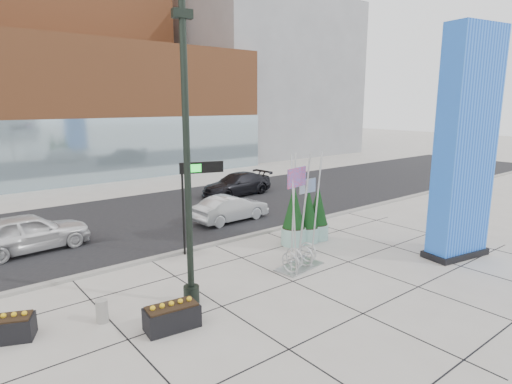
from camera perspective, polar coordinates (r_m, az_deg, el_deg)
ground at (r=15.42m, az=-0.42°, el=-11.61°), size 160.00×160.00×0.00m
street_asphalt at (r=23.65m, az=-15.67°, el=-3.65°), size 80.00×12.00×0.02m
curb_edge at (r=18.49m, az=-8.21°, el=-7.49°), size 80.00×0.30×0.12m
tower_podium at (r=39.34m, az=-24.78°, el=9.79°), size 34.00×10.00×11.00m
tower_glass_front at (r=34.89m, az=-22.39°, el=4.92°), size 34.00×0.60×5.00m
building_grey_parking at (r=55.46m, az=0.11°, el=14.73°), size 20.00×18.00×18.00m
blue_pylon at (r=18.57m, az=26.12°, el=5.11°), size 2.87×1.66×9.01m
lamp_post at (r=12.77m, az=-9.07°, el=0.53°), size 0.60×0.49×8.95m
public_art_sculpture at (r=16.18m, az=5.91°, el=-6.18°), size 2.05×1.24×4.38m
concrete_bollard at (r=13.32m, az=-19.84°, el=-14.71°), size 0.34×0.34×0.66m
overhead_street_sign at (r=17.56m, az=-7.97°, el=2.29°), size 1.76×0.67×3.80m
round_planter_east at (r=19.24m, az=7.01°, el=-3.36°), size 0.95×0.95×2.38m
round_planter_mid at (r=19.65m, az=8.24°, el=-2.89°), size 1.00×1.00×2.51m
round_planter_west at (r=18.74m, az=5.05°, el=-3.24°), size 1.08×1.08×2.71m
box_planter_north at (r=13.46m, az=-30.47°, el=-15.33°), size 1.55×1.20×0.76m
box_planter_south at (r=12.48m, az=-11.15°, el=-15.88°), size 1.55×0.91×0.81m
car_white_west at (r=20.27m, az=-28.07°, el=-4.82°), size 4.92×2.26×1.63m
car_silver_mid at (r=22.52m, az=-3.36°, el=-2.23°), size 4.22×1.66×1.37m
car_dark_east at (r=28.91m, az=-2.55°, el=1.02°), size 5.21×2.38×1.48m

